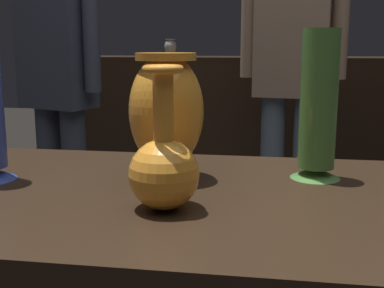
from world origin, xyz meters
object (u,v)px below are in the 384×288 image
vase_tall_behind (318,109)px  shelf_vase_center (257,50)px  shelf_vase_left (170,47)px  shelf_vase_far_left (87,42)px  visitor_near_left (57,74)px  visitor_center_back (292,60)px  vase_centerpiece (164,166)px  vase_left_accent (166,111)px

vase_tall_behind → shelf_vase_center: shelf_vase_center is taller
shelf_vase_left → shelf_vase_far_left: 0.52m
visitor_near_left → shelf_vase_left: bearing=-89.5°
vase_tall_behind → visitor_center_back: size_ratio=0.17×
vase_centerpiece → vase_tall_behind: vase_tall_behind is taller
vase_centerpiece → vase_tall_behind: 0.36m
shelf_vase_center → vase_tall_behind: bearing=-85.0°
shelf_vase_left → visitor_center_back: bearing=-46.0°
shelf_vase_far_left → shelf_vase_center: bearing=5.0°
vase_tall_behind → shelf_vase_center: size_ratio=2.40×
vase_centerpiece → shelf_vase_far_left: bearing=113.3°
vase_centerpiece → visitor_center_back: size_ratio=0.14×
shelf_vase_center → vase_left_accent: bearing=-93.0°
vase_centerpiece → visitor_center_back: bearing=80.5°
vase_tall_behind → shelf_vase_left: size_ratio=2.79×
shelf_vase_left → shelf_vase_far_left: bearing=-177.2°
vase_centerpiece → vase_tall_behind: bearing=42.3°
vase_tall_behind → shelf_vase_far_left: 2.35m
visitor_center_back → vase_left_accent: bearing=87.9°
shelf_vase_center → visitor_center_back: (0.18, -0.79, -0.03)m
shelf_vase_far_left → visitor_near_left: 0.93m
shelf_vase_center → visitor_near_left: bearing=-130.4°
shelf_vase_left → visitor_near_left: visitor_near_left is taller
vase_centerpiece → shelf_vase_far_left: shelf_vase_far_left is taller
vase_left_accent → visitor_near_left: 1.36m
vase_left_accent → visitor_near_left: size_ratio=0.16×
vase_tall_behind → vase_left_accent: size_ratio=1.19×
vase_left_accent → shelf_vase_center: (0.11, 2.13, 0.10)m
shelf_vase_left → visitor_near_left: bearing=-109.3°
vase_centerpiece → vase_tall_behind: size_ratio=0.79×
shelf_vase_left → shelf_vase_center: size_ratio=0.86×
vase_tall_behind → visitor_near_left: visitor_near_left is taller
vase_left_accent → visitor_center_back: (0.29, 1.34, 0.06)m
shelf_vase_center → visitor_center_back: visitor_center_back is taller
vase_left_accent → visitor_center_back: size_ratio=0.15×
shelf_vase_left → shelf_vase_center: shelf_vase_center is taller
visitor_near_left → shelf_vase_center: bearing=-110.6°
shelf_vase_left → shelf_vase_far_left: shelf_vase_far_left is taller
vase_centerpiece → shelf_vase_center: size_ratio=1.90×
vase_centerpiece → shelf_vase_left: shelf_vase_left is taller
vase_tall_behind → shelf_vase_far_left: shelf_vase_far_left is taller
shelf_vase_far_left → vase_left_accent: bearing=-65.6°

